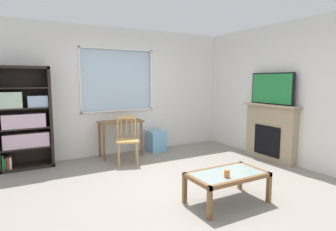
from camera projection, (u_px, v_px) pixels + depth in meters
name	position (u px, v px, depth m)	size (l,w,h in m)	color
ground	(174.00, 187.00, 4.22)	(6.01, 5.65, 0.02)	gray
wall_back_with_window	(120.00, 93.00, 6.06)	(5.01, 0.15, 2.69)	silver
wall_right	(291.00, 93.00, 5.28)	(0.12, 4.85, 2.69)	silver
bookshelf	(24.00, 120.00, 4.99)	(0.90, 0.38, 1.84)	black
desk_under_window	(121.00, 127.00, 5.79)	(0.90, 0.41, 0.75)	brown
wooden_chair	(127.00, 139.00, 5.33)	(0.52, 0.51, 0.90)	tan
plastic_drawer_unit	(156.00, 141.00, 6.29)	(0.35, 0.40, 0.46)	#72ADDB
fireplace	(270.00, 132.00, 5.56)	(0.26, 1.23, 1.12)	tan
tv	(272.00, 89.00, 5.44)	(0.06, 0.99, 0.62)	black
coffee_table	(227.00, 177.00, 3.62)	(1.02, 0.58, 0.40)	#8C9E99
sippy_cup	(227.00, 174.00, 3.45)	(0.07, 0.07, 0.09)	orange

